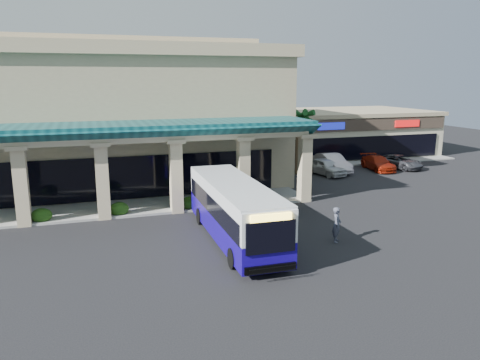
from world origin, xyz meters
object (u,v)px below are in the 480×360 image
object	(u,v)px
transit_bus	(235,212)
pedestrian	(337,225)
car_white	(332,163)
car_red	(378,163)
car_gray	(399,162)
car_silver	(326,167)

from	to	relation	value
transit_bus	pedestrian	world-z (taller)	transit_bus
pedestrian	car_white	xyz separation A→B (m)	(9.16, 17.01, -0.11)
car_white	transit_bus	bearing A→B (deg)	-132.69
transit_bus	car_red	world-z (taller)	transit_bus
car_red	car_gray	bearing A→B (deg)	9.76
car_silver	car_white	xyz separation A→B (m)	(1.24, 1.14, 0.09)
pedestrian	car_gray	bearing A→B (deg)	-9.08
car_white	car_red	world-z (taller)	car_white
transit_bus	car_white	xyz separation A→B (m)	(14.17, 15.06, -0.74)
transit_bus	car_gray	distance (m)	25.60
pedestrian	car_white	distance (m)	19.32
car_silver	car_white	bearing A→B (deg)	30.57
transit_bus	car_red	bearing A→B (deg)	38.63
car_silver	car_gray	size ratio (longest dim) A/B	0.93
car_red	car_gray	world-z (taller)	car_red
car_silver	car_red	xyz separation A→B (m)	(5.78, 0.47, -0.07)
car_red	car_gray	distance (m)	2.39
transit_bus	car_gray	size ratio (longest dim) A/B	2.38
transit_bus	car_gray	world-z (taller)	transit_bus
transit_bus	car_silver	bearing A→B (deg)	48.18
transit_bus	car_silver	distance (m)	19.02
car_gray	car_white	bearing A→B (deg)	156.93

